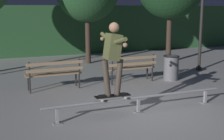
# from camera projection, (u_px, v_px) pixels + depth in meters

# --- Properties ---
(ground_plane) EXTENTS (90.00, 90.00, 0.00)m
(ground_plane) POSITION_uv_depth(u_px,v_px,m) (141.00, 115.00, 6.89)
(ground_plane) COLOR #ADAAA8
(hedge_backdrop) EXTENTS (24.00, 1.20, 2.44)m
(hedge_backdrop) POSITION_uv_depth(u_px,v_px,m) (50.00, 30.00, 15.65)
(hedge_backdrop) COLOR #2D5B33
(hedge_backdrop) RESTS_ON ground
(grind_rail) EXTENTS (4.33, 0.18, 0.38)m
(grind_rail) POSITION_uv_depth(u_px,v_px,m) (138.00, 100.00, 6.97)
(grind_rail) COLOR gray
(grind_rail) RESTS_ON ground
(skateboard) EXTENTS (0.78, 0.22, 0.09)m
(skateboard) POSITION_uv_depth(u_px,v_px,m) (113.00, 96.00, 6.71)
(skateboard) COLOR black
(skateboard) RESTS_ON grind_rail
(skateboarder) EXTENTS (0.62, 1.41, 1.56)m
(skateboarder) POSITION_uv_depth(u_px,v_px,m) (113.00, 53.00, 6.53)
(skateboarder) COLOR black
(skateboarder) RESTS_ON skateboard
(park_bench_leftmost) EXTENTS (1.61, 0.45, 0.88)m
(park_bench_leftmost) POSITION_uv_depth(u_px,v_px,m) (54.00, 72.00, 8.84)
(park_bench_leftmost) COLOR #282623
(park_bench_leftmost) RESTS_ON ground
(park_bench_left_center) EXTENTS (1.61, 0.45, 0.88)m
(park_bench_left_center) POSITION_uv_depth(u_px,v_px,m) (132.00, 66.00, 9.74)
(park_bench_left_center) COLOR #282623
(park_bench_left_center) RESTS_ON ground
(lamp_post_right) EXTENTS (0.32, 0.32, 3.90)m
(lamp_post_right) POSITION_uv_depth(u_px,v_px,m) (202.00, 3.00, 11.35)
(lamp_post_right) COLOR #282623
(lamp_post_right) RESTS_ON ground
(trash_can) EXTENTS (0.52, 0.52, 0.80)m
(trash_can) POSITION_uv_depth(u_px,v_px,m) (171.00, 67.00, 10.15)
(trash_can) COLOR slate
(trash_can) RESTS_ON ground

